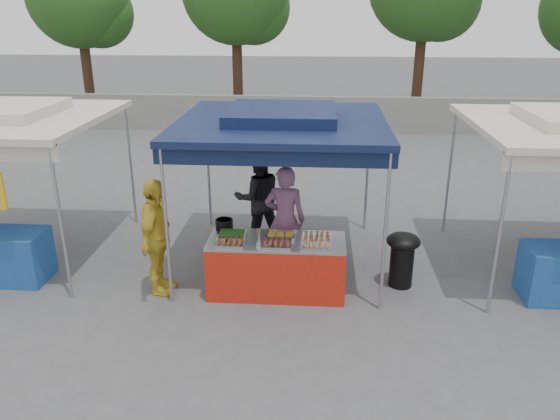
# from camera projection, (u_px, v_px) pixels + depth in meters

# --- Properties ---
(ground_plane) EXTENTS (80.00, 80.00, 0.00)m
(ground_plane) POSITION_uv_depth(u_px,v_px,m) (277.00, 288.00, 8.32)
(ground_plane) COLOR #4F4F51
(back_wall) EXTENTS (40.00, 0.25, 1.20)m
(back_wall) POSITION_uv_depth(u_px,v_px,m) (302.00, 114.00, 18.38)
(back_wall) COLOR slate
(back_wall) RESTS_ON ground_plane
(main_canopy) EXTENTS (3.20, 3.20, 2.57)m
(main_canopy) POSITION_uv_depth(u_px,v_px,m) (282.00, 121.00, 8.39)
(main_canopy) COLOR #A4A4AB
(main_canopy) RESTS_ON ground_plane
(tree_0) EXTENTS (3.60, 3.55, 6.10)m
(tree_0) POSITION_uv_depth(u_px,v_px,m) (83.00, 1.00, 19.20)
(tree_0) COLOR #392315
(tree_0) RESTS_ON ground_plane
(vendor_table) EXTENTS (2.00, 0.80, 0.85)m
(vendor_table) POSITION_uv_depth(u_px,v_px,m) (277.00, 266.00, 8.08)
(vendor_table) COLOR #AA1D0F
(vendor_table) RESTS_ON ground_plane
(food_tray_fl) EXTENTS (0.42, 0.30, 0.07)m
(food_tray_fl) POSITION_uv_depth(u_px,v_px,m) (230.00, 243.00, 7.74)
(food_tray_fl) COLOR #AFAFB4
(food_tray_fl) RESTS_ON vendor_table
(food_tray_fm) EXTENTS (0.42, 0.30, 0.07)m
(food_tray_fm) POSITION_uv_depth(u_px,v_px,m) (276.00, 244.00, 7.69)
(food_tray_fm) COLOR #AFAFB4
(food_tray_fm) RESTS_ON vendor_table
(food_tray_fr) EXTENTS (0.42, 0.30, 0.07)m
(food_tray_fr) POSITION_uv_depth(u_px,v_px,m) (316.00, 246.00, 7.66)
(food_tray_fr) COLOR #AFAFB4
(food_tray_fr) RESTS_ON vendor_table
(food_tray_bl) EXTENTS (0.42, 0.30, 0.07)m
(food_tray_bl) POSITION_uv_depth(u_px,v_px,m) (232.00, 234.00, 8.03)
(food_tray_bl) COLOR #AFAFB4
(food_tray_bl) RESTS_ON vendor_table
(food_tray_bm) EXTENTS (0.42, 0.30, 0.07)m
(food_tray_bm) POSITION_uv_depth(u_px,v_px,m) (280.00, 235.00, 8.01)
(food_tray_bm) COLOR #AFAFB4
(food_tray_bm) RESTS_ON vendor_table
(food_tray_br) EXTENTS (0.42, 0.30, 0.07)m
(food_tray_br) POSITION_uv_depth(u_px,v_px,m) (317.00, 237.00, 7.93)
(food_tray_br) COLOR #AFAFB4
(food_tray_br) RESTS_ON vendor_table
(cooking_pot) EXTENTS (0.26, 0.26, 0.15)m
(cooking_pot) POSITION_uv_depth(u_px,v_px,m) (224.00, 224.00, 8.29)
(cooking_pot) COLOR black
(cooking_pot) RESTS_ON vendor_table
(skewer_cup) EXTENTS (0.08, 0.08, 0.10)m
(skewer_cup) POSITION_uv_depth(u_px,v_px,m) (259.00, 244.00, 7.67)
(skewer_cup) COLOR #A4A4AB
(skewer_cup) RESTS_ON vendor_table
(wok_burner) EXTENTS (0.51, 0.51, 0.86)m
(wok_burner) POSITION_uv_depth(u_px,v_px,m) (402.00, 255.00, 8.24)
(wok_burner) COLOR black
(wok_burner) RESTS_ON ground_plane
(crate_left) EXTENTS (0.54, 0.38, 0.33)m
(crate_left) POSITION_uv_depth(u_px,v_px,m) (261.00, 262.00, 8.79)
(crate_left) COLOR navy
(crate_left) RESTS_ON ground_plane
(crate_right) EXTENTS (0.53, 0.37, 0.32)m
(crate_right) POSITION_uv_depth(u_px,v_px,m) (304.00, 260.00, 8.88)
(crate_right) COLOR navy
(crate_right) RESTS_ON ground_plane
(crate_stacked) EXTENTS (0.51, 0.36, 0.31)m
(crate_stacked) POSITION_uv_depth(u_px,v_px,m) (305.00, 242.00, 8.77)
(crate_stacked) COLOR navy
(crate_stacked) RESTS_ON crate_right
(vendor_woman) EXTENTS (0.67, 0.47, 1.76)m
(vendor_woman) POSITION_uv_depth(u_px,v_px,m) (285.00, 220.00, 8.58)
(vendor_woman) COLOR #784C6E
(vendor_woman) RESTS_ON ground_plane
(helper_man) EXTENTS (1.01, 0.89, 1.75)m
(helper_man) POSITION_uv_depth(u_px,v_px,m) (258.00, 198.00, 9.57)
(helper_man) COLOR black
(helper_man) RESTS_ON ground_plane
(customer_person) EXTENTS (0.46, 1.05, 1.76)m
(customer_person) POSITION_uv_depth(u_px,v_px,m) (157.00, 238.00, 7.92)
(customer_person) COLOR gold
(customer_person) RESTS_ON ground_plane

